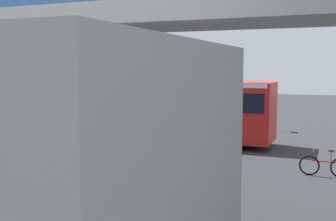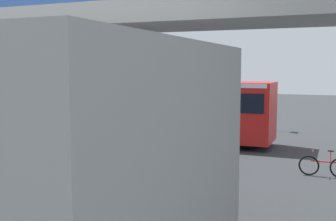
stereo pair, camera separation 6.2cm
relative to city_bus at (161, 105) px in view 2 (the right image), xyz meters
name	(u,v)px [view 2 (the right image)]	position (x,y,z in m)	size (l,w,h in m)	color
ground	(172,137)	(-0.03, -1.41, -1.88)	(80.00, 80.00, 0.00)	#2D3033
city_bus	(161,105)	(0.00, 0.00, 0.00)	(11.54, 2.85, 3.15)	red
bicycle_red	(324,166)	(-8.22, 4.49, -1.51)	(1.77, 0.44, 0.96)	black
pedestrian	(185,112)	(0.79, -5.70, -1.00)	(0.38, 0.38, 1.79)	#2D2D38
traffic_sign	(268,99)	(-4.58, -5.97, 0.01)	(0.08, 0.60, 2.80)	slate
lane_dash_leftmost	(252,134)	(-4.03, -3.91, -1.88)	(2.00, 0.20, 0.01)	silver
lane_dash_left	(187,130)	(-0.03, -3.91, -1.88)	(2.00, 0.20, 0.01)	silver
lane_dash_centre	(129,127)	(3.97, -3.91, -1.88)	(2.00, 0.20, 0.01)	silver
pedestrian_overpass	(11,37)	(-0.03, 10.71, 2.83)	(27.66, 2.60, 6.41)	#9E9E99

